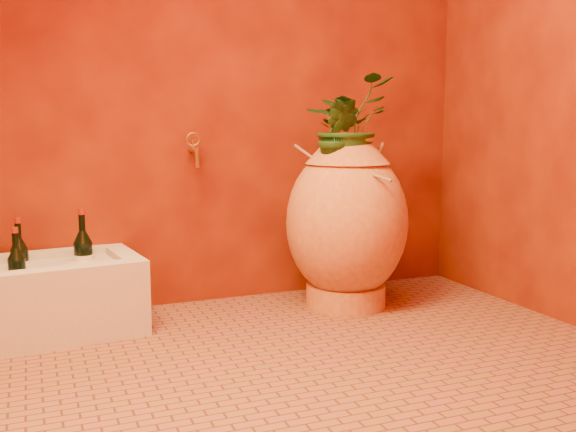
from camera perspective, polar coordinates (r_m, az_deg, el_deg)
name	(u,v)px	position (r m, az deg, el deg)	size (l,w,h in m)	color
floor	(312,366)	(2.40, 2.16, -13.18)	(2.50, 2.50, 0.00)	brown
wall_back	(228,45)	(3.19, -5.32, 14.93)	(2.50, 0.02, 2.50)	#4F0E04
amphora	(347,222)	(3.06, 5.24, -0.50)	(0.71, 0.71, 0.83)	#CF883A
stone_basin	(55,298)	(2.88, -20.04, -6.82)	(0.74, 0.55, 0.32)	beige
wine_bottle_a	(84,258)	(2.92, -17.71, -3.59)	(0.08, 0.08, 0.34)	black
wine_bottle_b	(20,264)	(2.94, -22.71, -3.97)	(0.08, 0.08, 0.31)	black
wine_bottle_c	(17,273)	(2.80, -22.93, -4.72)	(0.07, 0.07, 0.29)	black
wall_tap	(194,148)	(3.04, -8.37, 5.98)	(0.07, 0.15, 0.16)	#AC7E27
plant_main	(347,125)	(3.04, 5.28, 8.06)	(0.41, 0.36, 0.46)	#1A3F16
plant_side	(338,137)	(2.95, 4.45, 7.06)	(0.18, 0.15, 0.33)	#1A3F16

